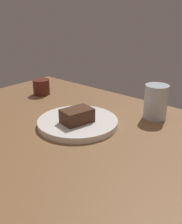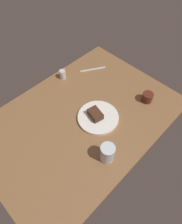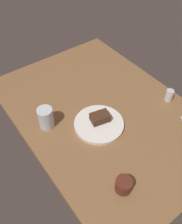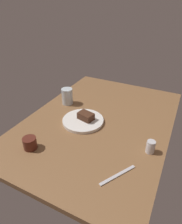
{
  "view_description": "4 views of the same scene",
  "coord_description": "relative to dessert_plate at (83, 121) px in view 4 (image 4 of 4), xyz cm",
  "views": [
    {
      "loc": [
        -45.25,
        46.92,
        38.25
      ],
      "look_at": [
        1.22,
        -7.67,
        8.99
      ],
      "focal_mm": 42.63,
      "sensor_mm": 36.0,
      "label": 1
    },
    {
      "loc": [
        -45.77,
        -53.79,
        103.03
      ],
      "look_at": [
        5.55,
        -3.14,
        6.13
      ],
      "focal_mm": 31.95,
      "sensor_mm": 36.0,
      "label": 2
    },
    {
      "loc": [
        67.29,
        -57.4,
        97.05
      ],
      "look_at": [
        0.73,
        -8.36,
        7.76
      ],
      "focal_mm": 38.83,
      "sensor_mm": 36.0,
      "label": 3
    },
    {
      "loc": [
        93.28,
        40.98,
        71.7
      ],
      "look_at": [
        -0.93,
        -6.43,
        6.2
      ],
      "focal_mm": 31.58,
      "sensor_mm": 36.0,
      "label": 4
    }
  ],
  "objects": [
    {
      "name": "water_glass",
      "position": [
        -15.44,
        -20.89,
        4.69
      ],
      "size": [
        7.62,
        7.62,
        11.25
      ],
      "primitive_type": "cylinder",
      "color": "silver",
      "rests_on": "dining_table"
    },
    {
      "name": "coffee_cup",
      "position": [
        32.5,
        -12.67,
        2.21
      ],
      "size": [
        6.87,
        6.87,
        6.28
      ],
      "primitive_type": "cylinder",
      "color": "#562319",
      "rests_on": "dining_table"
    },
    {
      "name": "butter_knife",
      "position": [
        29.27,
        33.15,
        -0.68
      ],
      "size": [
        17.03,
        10.94,
        0.5
      ],
      "primitive_type": "cube",
      "rotation": [
        0.0,
        0.0,
        5.74
      ],
      "color": "silver",
      "rests_on": "dining_table"
    },
    {
      "name": "dining_table",
      "position": [
        -6.87,
        7.94,
        -2.43
      ],
      "size": [
        120.0,
        84.0,
        3.0
      ],
      "primitive_type": "cube",
      "color": "brown",
      "rests_on": "ground"
    },
    {
      "name": "chocolate_cake_slice",
      "position": [
        -1.08,
        1.41,
        3.04
      ],
      "size": [
        8.06,
        10.3,
        4.21
      ],
      "primitive_type": "cube",
      "rotation": [
        0.0,
        0.0,
        1.35
      ],
      "color": "#472819",
      "rests_on": "dessert_plate"
    },
    {
      "name": "salt_shaker",
      "position": [
        8.09,
        42.23,
        2.36
      ],
      "size": [
        4.36,
        4.36,
        6.67
      ],
      "color": "silver",
      "rests_on": "dining_table"
    },
    {
      "name": "dessert_plate",
      "position": [
        0.0,
        0.0,
        0.0
      ],
      "size": [
        25.02,
        25.02,
        1.86
      ],
      "primitive_type": "cylinder",
      "color": "white",
      "rests_on": "dining_table"
    }
  ]
}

